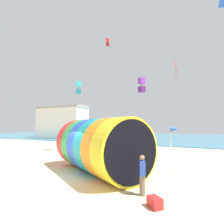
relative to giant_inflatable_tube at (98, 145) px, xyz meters
The scene contains 11 objects.
ground_plane 2.99m from the giant_inflatable_tube, 123.68° to the right, with size 120.00×120.00×0.00m, color beige.
sea 35.38m from the giant_inflatable_tube, 92.25° to the left, with size 120.00×40.00×0.10m, color teal.
giant_inflatable_tube is the anchor object (origin of this frame).
kite_handler 4.12m from the giant_inflatable_tube, 33.46° to the right, with size 0.35×0.42×1.62m.
kite_red_diamond 17.09m from the giant_inflatable_tube, 76.59° to the left, with size 0.17×0.88×2.16m.
kite_purple_box 6.98m from the giant_inflatable_tube, 74.55° to the left, with size 0.65×0.65×1.32m.
kite_red_box 12.51m from the giant_inflatable_tube, 112.39° to the left, with size 0.34×0.34×0.83m.
kite_cyan_box 10.44m from the giant_inflatable_tube, 134.33° to the left, with size 0.72×0.72×1.45m.
promenade_building 29.73m from the giant_inflatable_tube, 135.62° to the left, with size 11.34×4.63×7.12m.
beach_flag 4.57m from the giant_inflatable_tube, 17.15° to the left, with size 0.47×0.36×2.83m.
cooler_box 5.30m from the giant_inflatable_tube, 37.37° to the right, with size 0.52×0.36×0.36m, color red.
Camera 1 is at (6.78, -7.32, 2.83)m, focal length 28.00 mm.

